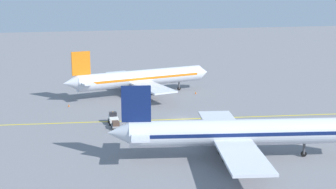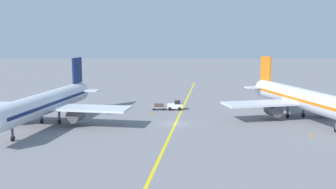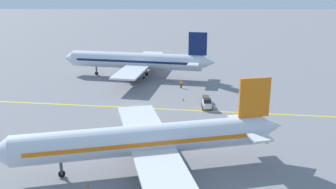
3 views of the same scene
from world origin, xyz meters
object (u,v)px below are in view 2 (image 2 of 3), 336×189
Objects in this scene: baggage_tug_white at (175,106)px; ground_crew_worker at (108,109)px; airplane_adjacent_stand at (45,104)px; traffic_cone_by_wingtip at (240,103)px; airplane_at_gate at (301,99)px; traffic_cone_far_edge at (311,135)px; baggage_cart_trailing at (159,106)px; traffic_cone_near_nose at (153,112)px.

baggage_tug_white is 1.80× the size of ground_crew_worker.
traffic_cone_by_wingtip is (-36.48, -20.90, -3.43)m from airplane_adjacent_stand.
airplane_at_gate is 44.30m from airplane_adjacent_stand.
airplane_at_gate reaches higher than traffic_cone_far_edge.
baggage_tug_white is at bearing -22.63° from airplane_at_gate.
baggage_cart_trailing is (25.46, -9.30, -2.95)m from airplane_at_gate.
traffic_cone_by_wingtip is at bearing -150.19° from airplane_adjacent_stand.
airplane_adjacent_stand is 42.18m from traffic_cone_by_wingtip.
traffic_cone_near_nose and traffic_cone_far_edge have the same top height.
baggage_cart_trailing is at bearing -0.99° from baggage_tug_white.
baggage_tug_white is at bearing -162.04° from ground_crew_worker.
baggage_cart_trailing is 4.26m from traffic_cone_near_nose.
baggage_tug_white reaches higher than traffic_cone_far_edge.
baggage_tug_white is 29.20m from traffic_cone_far_edge.
airplane_adjacent_stand is at bearing 47.44° from ground_crew_worker.
baggage_tug_white reaches higher than traffic_cone_near_nose.
traffic_cone_near_nose is (-17.52, -9.82, -3.43)m from airplane_adjacent_stand.
traffic_cone_near_nose is 21.96m from traffic_cone_by_wingtip.
traffic_cone_far_edge is at bearing 143.75° from traffic_cone_near_nose.
ground_crew_worker is 37.00m from traffic_cone_far_edge.
baggage_cart_trailing is 1.56× the size of ground_crew_worker.
baggage_tug_white is at bearing 179.01° from baggage_cart_trailing.
baggage_tug_white is at bearing -47.80° from traffic_cone_far_edge.
baggage_cart_trailing is 4.77× the size of traffic_cone_near_nose.
ground_crew_worker is (35.21, -5.01, -2.80)m from airplane_at_gate.
airplane_adjacent_stand is 13.49× the size of baggage_cart_trailing.
baggage_cart_trailing is at bearing -104.79° from traffic_cone_near_nose.
baggage_cart_trailing reaches higher than traffic_cone_near_nose.
traffic_cone_by_wingtip is 29.10m from traffic_cone_far_edge.
ground_crew_worker reaches higher than baggage_cart_trailing.
traffic_cone_near_nose is at bearing 75.21° from baggage_cart_trailing.
ground_crew_worker is (-8.85, -9.63, -2.80)m from airplane_adjacent_stand.
traffic_cone_near_nose is at bearing -150.71° from airplane_adjacent_stand.
airplane_adjacent_stand reaches higher than traffic_cone_by_wingtip.
ground_crew_worker is (13.05, 4.23, 0.01)m from baggage_tug_white.
airplane_at_gate is 64.04× the size of traffic_cone_by_wingtip.
airplane_at_gate is 27.26m from baggage_cart_trailing.
baggage_cart_trailing is 4.77× the size of traffic_cone_far_edge.
ground_crew_worker is at bearing 23.73° from baggage_cart_trailing.
traffic_cone_by_wingtip is at bearing -149.71° from traffic_cone_near_nose.
traffic_cone_far_edge is at bearing 99.94° from traffic_cone_by_wingtip.
traffic_cone_far_edge is at bearing 151.96° from ground_crew_worker.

